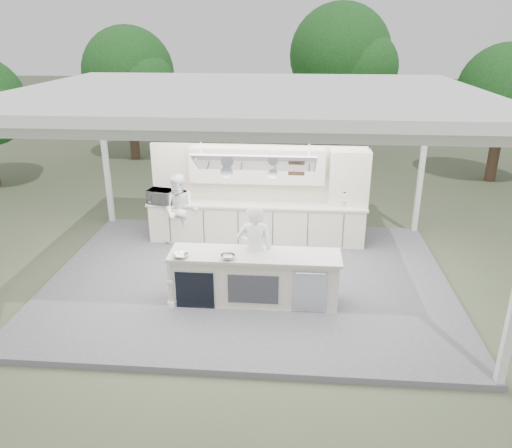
# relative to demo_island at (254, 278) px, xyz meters

# --- Properties ---
(ground) EXTENTS (90.00, 90.00, 0.00)m
(ground) POSITION_rel_demo_island_xyz_m (-0.18, 0.91, -0.60)
(ground) COLOR #485037
(ground) RESTS_ON ground
(stage_deck) EXTENTS (8.00, 6.00, 0.12)m
(stage_deck) POSITION_rel_demo_island_xyz_m (-0.18, 0.91, -0.54)
(stage_deck) COLOR #5C5D61
(stage_deck) RESTS_ON ground
(tent) EXTENTS (8.20, 6.20, 3.86)m
(tent) POSITION_rel_demo_island_xyz_m (-0.18, 0.90, 3.11)
(tent) COLOR white
(tent) RESTS_ON ground
(demo_island) EXTENTS (3.10, 0.79, 0.95)m
(demo_island) POSITION_rel_demo_island_xyz_m (0.00, 0.00, 0.00)
(demo_island) COLOR white
(demo_island) RESTS_ON stage_deck
(back_counter) EXTENTS (5.08, 0.72, 0.95)m
(back_counter) POSITION_rel_demo_island_xyz_m (-0.18, 2.81, 0.00)
(back_counter) COLOR white
(back_counter) RESTS_ON stage_deck
(back_wall_unit) EXTENTS (5.05, 0.48, 2.25)m
(back_wall_unit) POSITION_rel_demo_island_xyz_m (0.27, 3.03, 0.98)
(back_wall_unit) COLOR white
(back_wall_unit) RESTS_ON stage_deck
(tree_cluster) EXTENTS (19.55, 9.40, 5.85)m
(tree_cluster) POSITION_rel_demo_island_xyz_m (-0.34, 10.68, 2.69)
(tree_cluster) COLOR #473123
(tree_cluster) RESTS_ON ground
(head_chef) EXTENTS (0.69, 0.47, 1.82)m
(head_chef) POSITION_rel_demo_island_xyz_m (0.00, 0.21, 0.44)
(head_chef) COLOR white
(head_chef) RESTS_ON stage_deck
(sous_chef) EXTENTS (0.89, 0.73, 1.68)m
(sous_chef) POSITION_rel_demo_island_xyz_m (-1.90, 2.46, 0.36)
(sous_chef) COLOR white
(sous_chef) RESTS_ON stage_deck
(toaster_oven) EXTENTS (0.65, 0.51, 0.32)m
(toaster_oven) POSITION_rel_demo_island_xyz_m (-2.38, 2.61, 0.64)
(toaster_oven) COLOR silver
(toaster_oven) RESTS_ON back_counter
(bowl_large) EXTENTS (0.34, 0.34, 0.07)m
(bowl_large) POSITION_rel_demo_island_xyz_m (-1.28, -0.24, 0.51)
(bowl_large) COLOR silver
(bowl_large) RESTS_ON demo_island
(bowl_small) EXTENTS (0.26, 0.26, 0.08)m
(bowl_small) POSITION_rel_demo_island_xyz_m (-0.43, -0.24, 0.51)
(bowl_small) COLOR #AFB2B6
(bowl_small) RESTS_ON demo_island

